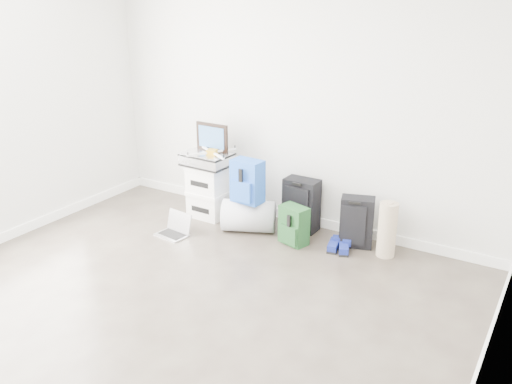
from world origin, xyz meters
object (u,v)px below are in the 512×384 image
Objects in this scene: carry_on at (356,222)px; boxes_stack at (208,191)px; large_suitcase at (301,205)px; duffel_bag at (249,216)px; briefcase at (207,159)px; laptop at (175,229)px.

boxes_stack is at bearing 166.87° from carry_on.
duffel_bag is at bearing -143.91° from large_suitcase.
boxes_stack is 1.19× the size of briefcase.
duffel_bag is at bearing 45.96° from laptop.
carry_on is at bearing 30.71° from laptop.
carry_on is 1.45× the size of laptop.
boxes_stack reaches higher than large_suitcase.
briefcase is 0.78m from duffel_bag.
boxes_stack is 0.37m from briefcase.
boxes_stack is 1.17× the size of carry_on.
large_suitcase is (0.45, 0.31, 0.11)m from duffel_bag.
briefcase reaches higher than carry_on.
large_suitcase is at bearing 12.19° from boxes_stack.
laptop is at bearing -165.56° from duffel_bag.
large_suitcase is 1.60× the size of laptop.
briefcase is at bearing 96.38° from laptop.
boxes_stack is 1.69m from carry_on.
boxes_stack is 1.07× the size of large_suitcase.
briefcase is 0.98× the size of carry_on.
large_suitcase is 0.65m from carry_on.
carry_on is (1.68, 0.14, -0.41)m from briefcase.
carry_on is at bearing -11.23° from duffel_bag.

